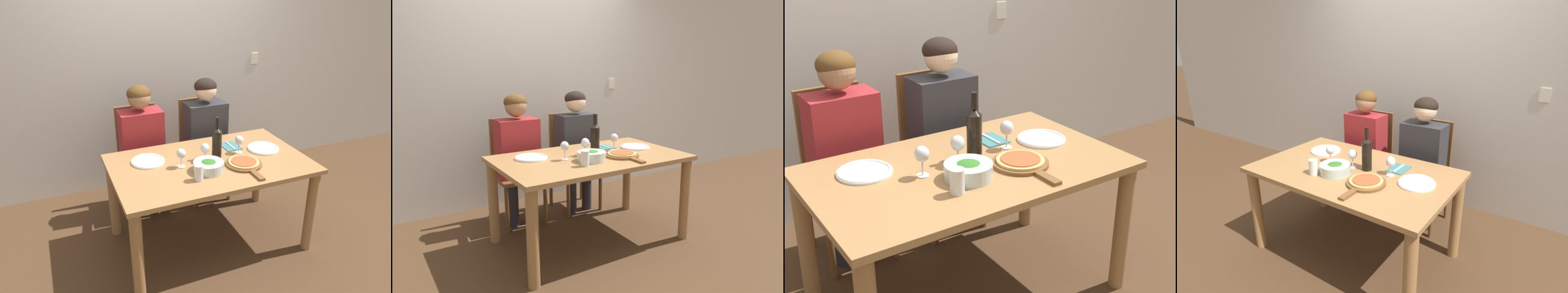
% 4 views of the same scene
% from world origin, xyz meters
% --- Properties ---
extents(ground_plane, '(40.00, 40.00, 0.00)m').
position_xyz_m(ground_plane, '(0.00, 0.00, 0.00)').
color(ground_plane, '#4C331E').
extents(back_wall, '(10.00, 0.06, 2.70)m').
position_xyz_m(back_wall, '(0.00, 1.27, 1.35)').
color(back_wall, silver).
rests_on(back_wall, ground).
extents(dining_table, '(1.54, 0.92, 0.75)m').
position_xyz_m(dining_table, '(0.00, 0.00, 0.63)').
color(dining_table, '#9E7042').
rests_on(dining_table, ground).
extents(chair_left, '(0.42, 0.42, 0.99)m').
position_xyz_m(chair_left, '(-0.36, 0.79, 0.52)').
color(chair_left, brown).
rests_on(chair_left, ground).
extents(chair_right, '(0.42, 0.42, 0.99)m').
position_xyz_m(chair_right, '(0.27, 0.79, 0.52)').
color(chair_right, brown).
rests_on(chair_right, ground).
extents(person_woman, '(0.47, 0.51, 1.23)m').
position_xyz_m(person_woman, '(-0.36, 0.67, 0.74)').
color(person_woman, '#28282D').
rests_on(person_woman, ground).
extents(person_man, '(0.47, 0.51, 1.23)m').
position_xyz_m(person_man, '(0.27, 0.67, 0.74)').
color(person_man, '#28282D').
rests_on(person_man, ground).
extents(wine_bottle, '(0.08, 0.08, 0.34)m').
position_xyz_m(wine_bottle, '(0.09, 0.06, 0.89)').
color(wine_bottle, black).
rests_on(wine_bottle, dining_table).
extents(broccoli_bowl, '(0.23, 0.23, 0.08)m').
position_xyz_m(broccoli_bowl, '(-0.07, -0.13, 0.79)').
color(broccoli_bowl, silver).
rests_on(broccoli_bowl, dining_table).
extents(dinner_plate_left, '(0.26, 0.26, 0.02)m').
position_xyz_m(dinner_plate_left, '(-0.45, 0.18, 0.76)').
color(dinner_plate_left, white).
rests_on(dinner_plate_left, dining_table).
extents(dinner_plate_right, '(0.26, 0.26, 0.02)m').
position_xyz_m(dinner_plate_right, '(0.51, 0.05, 0.76)').
color(dinner_plate_right, white).
rests_on(dinner_plate_right, dining_table).
extents(pizza_on_board, '(0.28, 0.42, 0.04)m').
position_xyz_m(pizza_on_board, '(0.22, -0.15, 0.76)').
color(pizza_on_board, brown).
rests_on(pizza_on_board, dining_table).
extents(wine_glass_left, '(0.07, 0.07, 0.15)m').
position_xyz_m(wine_glass_left, '(-0.24, 0.01, 0.85)').
color(wine_glass_left, silver).
rests_on(wine_glass_left, dining_table).
extents(wine_glass_right, '(0.07, 0.07, 0.15)m').
position_xyz_m(wine_glass_right, '(0.29, 0.07, 0.85)').
color(wine_glass_right, silver).
rests_on(wine_glass_right, dining_table).
extents(wine_glass_centre, '(0.07, 0.07, 0.15)m').
position_xyz_m(wine_glass_centre, '(-0.03, 0.03, 0.85)').
color(wine_glass_centre, silver).
rests_on(wine_glass_centre, dining_table).
extents(water_tumbler, '(0.07, 0.07, 0.12)m').
position_xyz_m(water_tumbler, '(-0.19, -0.23, 0.81)').
color(water_tumbler, silver).
rests_on(water_tumbler, dining_table).
extents(fork_on_napkin, '(0.14, 0.18, 0.01)m').
position_xyz_m(fork_on_napkin, '(0.29, 0.20, 0.75)').
color(fork_on_napkin, '#387075').
rests_on(fork_on_napkin, dining_table).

